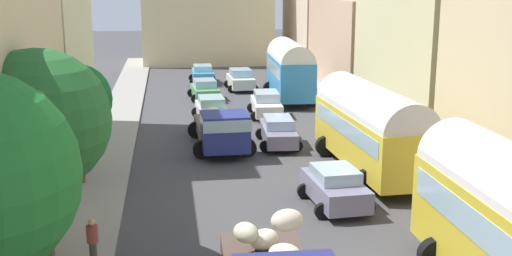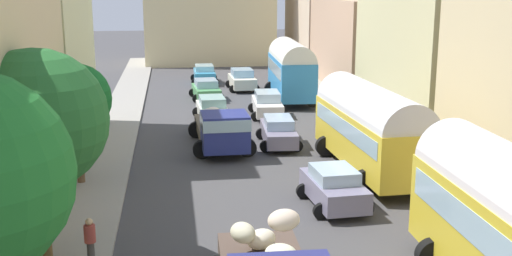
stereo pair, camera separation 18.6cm
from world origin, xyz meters
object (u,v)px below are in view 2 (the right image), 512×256
Objects in this scene: car_1 at (206,89)px; car_4 at (278,131)px; car_6 at (242,80)px; car_5 at (267,104)px; parked_bus_1 at (370,125)px; parked_bus_2 at (291,68)px; car_2 at (204,74)px; car_0 at (212,109)px; pedestrian_0 at (90,241)px; car_3 at (334,187)px; cargo_truck_1 at (222,128)px.

car_4 is (3.00, -13.69, 0.02)m from car_1.
car_5 is at bearing -87.42° from car_6.
parked_bus_2 reaches higher than parked_bus_1.
car_5 is at bearing -76.87° from car_2.
car_0 is 20.79m from pedestrian_0.
parked_bus_1 reaches higher than car_2.
car_3 is at bearing -88.98° from car_6.
car_5 is (0.50, 7.20, 0.04)m from car_4.
car_6 is (-2.96, 4.98, -1.54)m from parked_bus_2.
parked_bus_1 is 2.29× the size of car_6.
cargo_truck_1 is 1.76× the size of car_6.
parked_bus_1 is 2.45× the size of car_3.
car_3 is at bearing 27.37° from pedestrian_0.
car_2 is 1.02× the size of car_6.
parked_bus_1 is 1.14× the size of parked_bus_2.
car_4 is at bearing -77.66° from car_1.
car_2 is (0.27, 7.36, 0.05)m from car_1.
car_2 is at bearing 97.38° from car_4.
car_6 is (3.04, 3.63, 0.09)m from car_1.
pedestrian_0 reaches higher than car_5.
car_6 is (3.08, 10.88, 0.08)m from car_0.
car_0 is at bearing 102.66° from car_3.
parked_bus_1 is at bearing 37.46° from pedestrian_0.
parked_bus_2 reaches higher than car_2.
car_4 reaches higher than car_1.
car_3 reaches higher than car_0.
parked_bus_2 reaches higher than car_0.
car_1 is 0.90× the size of car_5.
parked_bus_2 is (-0.21, 17.54, 0.21)m from parked_bus_1.
car_3 is at bearing -67.72° from cargo_truck_1.
pedestrian_0 reaches higher than car_4.
car_4 is 17.33m from car_6.
car_2 is at bearing 81.49° from pedestrian_0.
car_2 is 0.93× the size of car_4.
parked_bus_2 is 4.82× the size of pedestrian_0.
car_5 reaches higher than car_0.
car_3 is (-2.49, -21.71, -1.58)m from parked_bus_2.
parked_bus_1 is 2.17× the size of car_0.
car_1 is (0.03, 7.24, -0.01)m from car_0.
parked_bus_1 is 22.79m from car_6.
car_0 is 2.53× the size of pedestrian_0.
car_5 reaches higher than car_1.
parked_bus_1 is at bearing -35.66° from cargo_truck_1.
parked_bus_2 is 10.55m from car_2.
car_3 is 0.85× the size of car_4.
parked_bus_1 reaches higher than car_1.
cargo_truck_1 is 1.67× the size of car_0.
parked_bus_1 is at bearing -81.97° from car_6.
car_3 is at bearing -89.93° from car_5.
car_5 is at bearing -115.97° from parked_bus_2.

